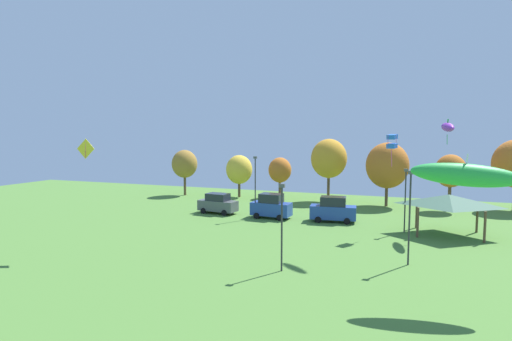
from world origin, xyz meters
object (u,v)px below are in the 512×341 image
Objects in this scene: light_post_1 at (410,212)px; treeline_tree_4 at (387,165)px; kite_flying_9 at (448,127)px; treeline_tree_5 at (450,171)px; light_post_3 at (405,196)px; treeline_tree_0 at (185,164)px; parked_car_leftmost at (218,203)px; parked_car_second_from_left at (271,206)px; kite_flying_6 at (86,149)px; parked_car_third_from_left at (333,210)px; kite_flying_4 at (466,175)px; kite_flying_0 at (392,142)px; treeline_tree_3 at (329,159)px; light_post_0 at (282,222)px; park_pavilion at (449,200)px; treeline_tree_1 at (239,170)px; treeline_tree_2 at (280,170)px; light_post_2 at (255,184)px.

treeline_tree_4 reaches higher than light_post_1.
kite_flying_9 is 0.54× the size of treeline_tree_5.
light_post_3 is 32.98m from treeline_tree_0.
parked_car_leftmost is 0.79× the size of light_post_3.
parked_car_second_from_left is at bearing -33.30° from treeline_tree_0.
kite_flying_6 is 23.85m from parked_car_third_from_left.
kite_flying_4 is 15.51m from kite_flying_9.
kite_flying_0 is at bearing -3.98° from parked_car_leftmost.
parked_car_second_from_left is at bearing -105.92° from treeline_tree_3.
treeline_tree_0 is (-22.92, 26.76, 1.37)m from light_post_0.
park_pavilion is (4.83, 1.54, -5.15)m from kite_flying_0.
kite_flying_6 is 29.12m from treeline_tree_1.
light_post_1 is (7.07, -11.84, 2.35)m from parked_car_third_from_left.
treeline_tree_5 is (11.68, 10.88, 3.38)m from parked_car_third_from_left.
treeline_tree_5 is (6.11, 14.23, -3.59)m from kite_flying_0.
treeline_tree_4 reaches higher than treeline_tree_0.
kite_flying_6 is 15.53m from light_post_0.
treeline_tree_1 reaches higher than light_post_0.
parked_car_second_from_left is (-16.52, 1.26, -8.20)m from kite_flying_9.
parked_car_third_from_left is at bearing 170.30° from kite_flying_9.
kite_flying_9 is at bearing -0.83° from parked_car_second_from_left.
parked_car_third_from_left is at bearing -77.67° from treeline_tree_3.
treeline_tree_1 is (-2.43, 11.96, 2.80)m from parked_car_leftmost.
treeline_tree_3 is at bearing 66.75° from kite_flying_6.
parked_car_second_from_left is 0.65× the size of treeline_tree_0.
treeline_tree_5 is at bearing 85.82° from kite_flying_4.
park_pavilion is at bearing 1.80° from parked_car_leftmost.
treeline_tree_2 is (-16.55, 15.44, 0.62)m from light_post_3.
treeline_tree_5 reaches higher than parked_car_third_from_left.
treeline_tree_5 is at bearing -6.61° from treeline_tree_3.
park_pavilion is 12.86m from treeline_tree_5.
treeline_tree_0 is at bearing -172.14° from treeline_tree_1.
kite_flying_4 is 25.11m from kite_flying_6.
treeline_tree_4 is (-5.40, 13.19, -4.40)m from kite_flying_9.
light_post_3 is at bearing 33.78° from kite_flying_6.
light_post_1 is 1.07× the size of treeline_tree_1.
park_pavilion is 1.00× the size of light_post_2.
kite_flying_0 is at bearing -25.85° from treeline_tree_0.
kite_flying_4 is 1.58× the size of kite_flying_9.
kite_flying_6 reaches higher than treeline_tree_3.
parked_car_leftmost is (-18.49, 3.28, -7.10)m from kite_flying_0.
treeline_tree_0 is at bearing 150.22° from parked_car_second_from_left.
kite_flying_0 is 0.51× the size of kite_flying_4.
parked_car_leftmost is at bearing 127.67° from light_post_0.
light_post_1 is (19.98, -11.77, 2.48)m from parked_car_leftmost.
treeline_tree_4 is at bearing 93.50° from kite_flying_0.
parked_car_leftmost is at bearing -146.71° from treeline_tree_4.
treeline_tree_5 reaches higher than treeline_tree_1.
kite_flying_6 is 32.22m from treeline_tree_3.
light_post_3 is at bearing 100.81° from kite_flying_4.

